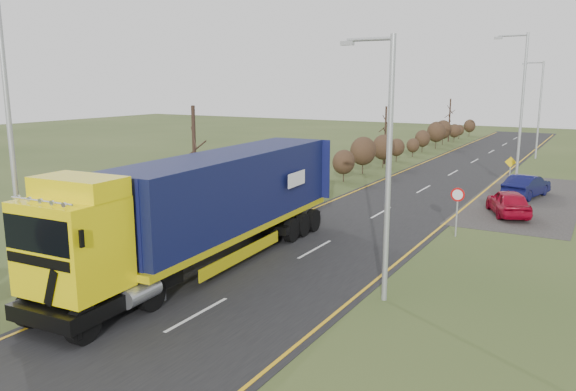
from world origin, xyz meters
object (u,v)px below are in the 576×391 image
(streetlight_near, at_px, (386,160))
(lorry, at_px, (211,203))
(car_red_hatchback, at_px, (508,203))
(speed_sign, at_px, (457,203))
(car_blue_sedan, at_px, (527,186))

(streetlight_near, bearing_deg, lorry, 179.60)
(car_red_hatchback, relative_size, speed_sign, 1.78)
(car_blue_sedan, xyz_separation_m, streetlight_near, (-1.84, -20.54, 3.99))
(streetlight_near, bearing_deg, speed_sign, 88.45)
(car_red_hatchback, bearing_deg, speed_sign, 53.42)
(speed_sign, bearing_deg, streetlight_near, -91.55)
(car_blue_sedan, distance_m, speed_sign, 11.59)
(lorry, bearing_deg, car_blue_sedan, 62.96)
(lorry, distance_m, streetlight_near, 7.42)
(lorry, bearing_deg, streetlight_near, -3.86)
(car_red_hatchback, bearing_deg, car_blue_sedan, -114.60)
(car_blue_sedan, height_order, streetlight_near, streetlight_near)
(lorry, xyz_separation_m, car_blue_sedan, (8.94, 20.49, -1.81))
(car_blue_sedan, relative_size, streetlight_near, 0.51)
(streetlight_near, distance_m, speed_sign, 9.60)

